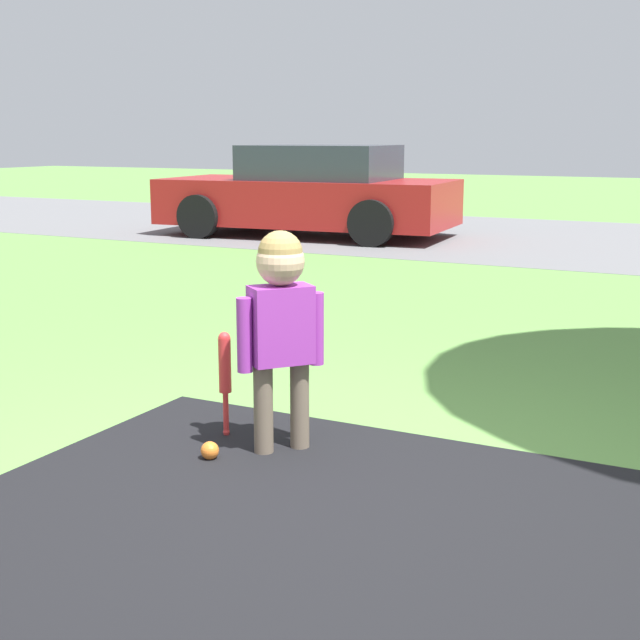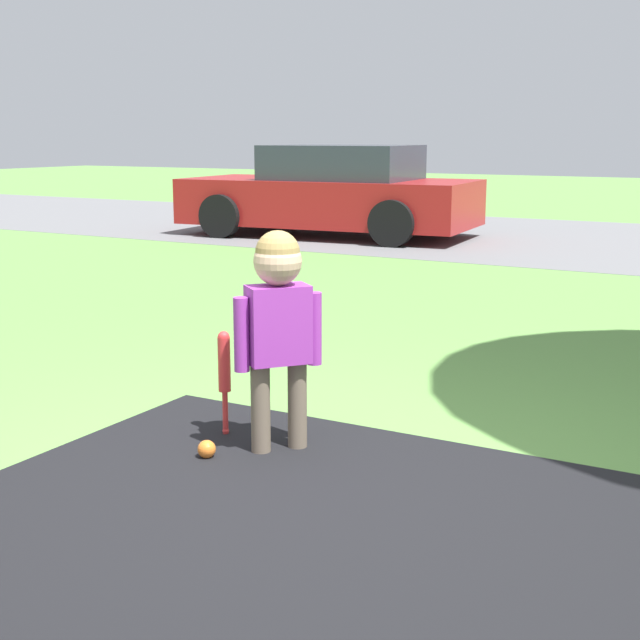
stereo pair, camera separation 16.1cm
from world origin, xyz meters
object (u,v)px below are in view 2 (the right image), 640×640
(baseball_bat, at_px, (224,368))
(child, at_px, (278,310))
(parked_car, at_px, (332,193))
(sports_ball, at_px, (207,449))

(baseball_bat, bearing_deg, child, -8.88)
(baseball_bat, xyz_separation_m, parked_car, (-3.87, 8.22, 0.29))
(child, distance_m, baseball_bat, 0.50)
(baseball_bat, height_order, sports_ball, baseball_bat)
(child, xyz_separation_m, baseball_bat, (-0.36, 0.06, -0.34))
(parked_car, bearing_deg, sports_ball, 109.97)
(baseball_bat, bearing_deg, parked_car, 115.20)
(baseball_bat, height_order, parked_car, parked_car)
(baseball_bat, xyz_separation_m, sports_ball, (0.12, -0.32, -0.30))
(sports_ball, bearing_deg, baseball_bat, 110.29)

